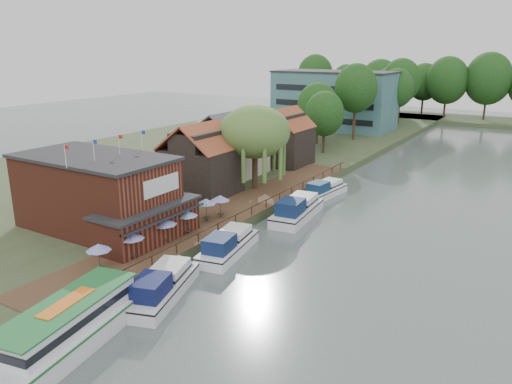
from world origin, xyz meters
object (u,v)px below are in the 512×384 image
Objects in this scene: cottage_c at (284,136)px; umbrella_3 at (187,222)px; hotel_block at (334,100)px; cottage_a at (201,159)px; cruiser_2 at (297,207)px; swan at (79,328)px; umbrella_5 at (220,206)px; pub at (111,195)px; cottage_b at (228,143)px; cruiser_3 at (325,188)px; umbrella_0 at (99,258)px; umbrella_4 at (206,210)px; willow at (255,148)px; cruiser_1 at (228,242)px; tour_boat at (61,329)px; cruiser_0 at (162,283)px; umbrella_2 at (164,231)px; umbrella_1 at (132,246)px.

cottage_c is 3.58× the size of umbrella_3.
hotel_block is 2.95× the size of cottage_a.
umbrella_3 is 0.22× the size of cruiser_2.
umbrella_5 is at bearing 99.77° from swan.
pub is 25.33m from cottage_b.
cruiser_2 is 9.53m from cruiser_3.
umbrella_0 reaches higher than cruiser_3.
umbrella_4 is 0.27× the size of cruiser_3.
hotel_block is 52.29m from willow.
cruiser_1 is (19.04, -67.68, -5.98)m from hotel_block.
cruiser_0 is at bearing 76.14° from tour_boat.
umbrella_0 is at bearing -48.96° from pub.
hotel_block is 1.82× the size of tour_boat.
cruiser_0 is 0.93× the size of cruiser_2.
umbrella_0 is at bearing -91.07° from umbrella_5.
tour_boat is at bearing -77.44° from hotel_block.
tour_boat is 31.72× the size of swan.
cruiser_1 is (4.67, -5.32, -1.12)m from umbrella_5.
tour_boat is at bearing -111.14° from cruiser_0.
cruiser_2 is 24.12× the size of swan.
tour_boat is (-0.46, -8.44, 0.33)m from cruiser_0.
umbrella_5 is 0.24× the size of cruiser_0.
hotel_block reaches higher than umbrella_5.
willow is 0.75× the size of tour_boat.
cottage_a is 10.18m from umbrella_5.
umbrella_4 is (5.87, 6.94, -2.36)m from pub.
umbrella_0 is (6.08, -40.99, -2.96)m from cottage_c.
cruiser_2 is at bearing 70.23° from umbrella_2.
hotel_block is 72.49m from umbrella_2.
willow reaches higher than pub.
umbrella_0 is 7.10m from umbrella_2.
tour_boat is 2.63m from swan.
willow is at bearing 89.10° from cruiser_0.
umbrella_5 is 15.53m from cruiser_0.
tour_boat reaches higher than cruiser_1.
umbrella_4 is 14.14m from cruiser_0.
umbrella_0 is at bearing -91.92° from umbrella_2.
cottage_a is at bearing 139.22° from umbrella_5.
cruiser_0 is (12.50, -20.98, -4.05)m from cottage_a.
cottage_c is 47.72m from swan.
cottage_c reaches higher than cruiser_0.
umbrella_1 is (6.41, -3.85, -2.36)m from pub.
cruiser_1 is at bearing 64.31° from umbrella_0.
willow is 27.65m from cruiser_0.
cottage_c is at bearing 102.23° from umbrella_4.
umbrella_4 is (-0.45, 6.84, 0.00)m from umbrella_2.
cruiser_1 is at bearing -83.83° from cruiser_3.
umbrella_4 reaches higher than cruiser_2.
hotel_block is at bearing 102.20° from cottage_c.
pub is 27.35m from cruiser_3.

